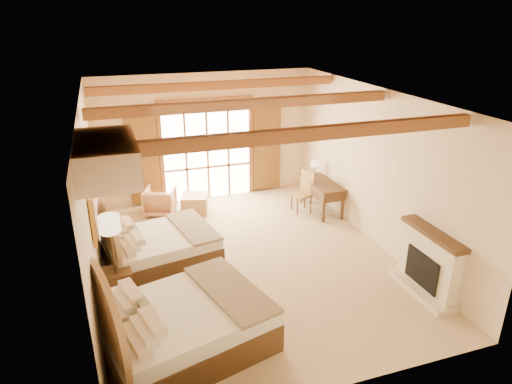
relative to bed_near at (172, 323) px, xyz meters
name	(u,v)px	position (x,y,z in m)	size (l,w,h in m)	color
floor	(249,260)	(1.81, 2.10, -0.46)	(7.00, 7.00, 0.00)	#CDAE87
wall_back	(206,137)	(1.81, 5.60, 1.14)	(5.50, 5.50, 0.00)	beige
wall_left	(91,203)	(-0.94, 2.10, 1.14)	(7.00, 7.00, 0.00)	beige
wall_right	(378,169)	(4.56, 2.10, 1.14)	(7.00, 7.00, 0.00)	beige
ceiling	(248,97)	(1.81, 2.10, 2.74)	(7.00, 7.00, 0.00)	#AC6434
ceiling_beams	(248,104)	(1.81, 2.10, 2.62)	(5.39, 4.60, 0.18)	brown
french_doors	(207,151)	(1.81, 5.54, 0.79)	(3.95, 0.08, 2.60)	white
fireplace	(428,265)	(4.41, 0.10, 0.05)	(0.46, 1.40, 1.16)	beige
painting	(93,212)	(-0.89, 1.35, 1.29)	(0.06, 0.95, 0.75)	#C28532
canopy_valance	(107,158)	(-0.59, 0.10, 2.49)	(0.70, 1.40, 0.45)	#F8DDC0
bed_near	(172,323)	(0.00, 0.00, 0.00)	(2.72, 2.27, 1.52)	#4B301E
bed_far	(153,245)	(0.03, 2.54, -0.06)	(2.26, 1.86, 1.32)	#4B301E
nightstand	(119,284)	(-0.67, 1.58, -0.19)	(0.45, 0.45, 0.54)	#4B301E
floor_lamp	(110,230)	(-0.69, 1.49, 0.89)	(0.34, 0.34, 1.58)	#3E301A
armchair	(160,201)	(0.46, 4.87, -0.13)	(0.70, 0.72, 0.65)	#B77C52
ottoman	(195,203)	(1.27, 4.71, -0.24)	(0.60, 0.60, 0.44)	tan
desk	(321,195)	(4.21, 3.82, -0.07)	(0.62, 1.38, 0.73)	#4B301E
desk_chair	(302,199)	(3.75, 3.91, -0.15)	(0.57, 0.56, 1.00)	#B07944
desk_lamp	(315,164)	(4.28, 4.39, 0.55)	(0.18, 0.18, 0.36)	#3E301A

